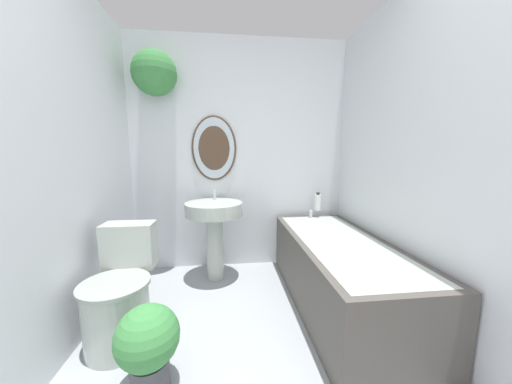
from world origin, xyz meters
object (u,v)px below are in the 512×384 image
at_px(bathtub, 339,271).
at_px(pedestal_sink, 214,221).
at_px(potted_plant, 148,343).
at_px(shampoo_bottle, 318,202).
at_px(toilet, 120,297).

bearing_deg(bathtub, pedestal_sink, 150.86).
xyz_separation_m(pedestal_sink, potted_plant, (-0.29, -1.20, -0.32)).
distance_m(pedestal_sink, bathtub, 1.20).
bearing_deg(shampoo_bottle, bathtub, -96.25).
relative_size(toilet, shampoo_bottle, 3.85).
distance_m(toilet, shampoo_bottle, 1.99).
bearing_deg(toilet, shampoo_bottle, 30.52).
distance_m(bathtub, shampoo_bottle, 0.88).
relative_size(bathtub, potted_plant, 3.57).
distance_m(toilet, potted_plant, 0.50).
relative_size(pedestal_sink, potted_plant, 1.87).
bearing_deg(shampoo_bottle, pedestal_sink, -169.81).
bearing_deg(pedestal_sink, toilet, -126.11).
xyz_separation_m(bathtub, shampoo_bottle, (0.08, 0.76, 0.43)).
xyz_separation_m(toilet, bathtub, (1.59, 0.22, -0.02)).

